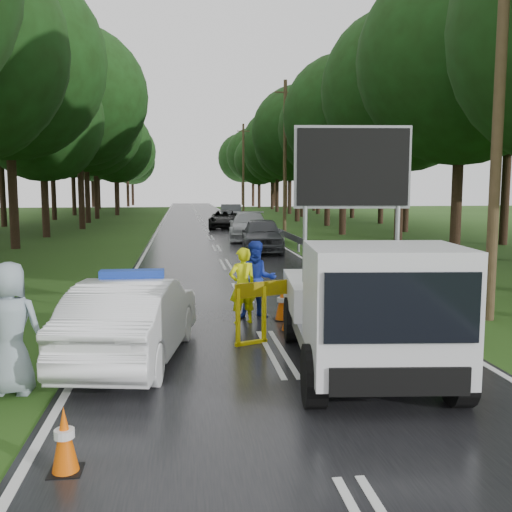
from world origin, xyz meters
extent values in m
plane|color=#234313|center=(0.00, 0.00, 0.00)|extent=(160.00, 160.00, 0.00)
cube|color=black|center=(0.00, 30.00, 0.01)|extent=(7.00, 140.00, 0.02)
cylinder|color=gray|center=(3.70, 0.00, 0.35)|extent=(0.12, 0.12, 0.70)
cube|color=gray|center=(3.70, 30.00, 0.55)|extent=(0.05, 60.00, 0.30)
cylinder|color=#42331E|center=(5.20, 2.00, 5.00)|extent=(0.24, 0.24, 10.00)
cylinder|color=#42331E|center=(5.20, 28.00, 5.00)|extent=(0.24, 0.24, 10.00)
cube|color=#42331E|center=(5.20, 28.00, 9.20)|extent=(1.40, 0.08, 0.08)
cylinder|color=#42331E|center=(5.20, 54.00, 5.00)|extent=(0.24, 0.24, 10.00)
cube|color=#42331E|center=(5.20, 54.00, 9.20)|extent=(1.40, 0.08, 0.08)
imported|color=white|center=(-2.51, -0.10, 0.71)|extent=(2.23, 4.53, 1.43)
cube|color=#1938A5|center=(-2.51, -0.10, 1.50)|extent=(1.11, 0.48, 0.14)
cube|color=gray|center=(1.29, -0.60, 0.57)|extent=(2.53, 4.56, 0.26)
cube|color=silver|center=(1.40, 0.44, 0.99)|extent=(2.43, 2.71, 0.57)
cube|color=silver|center=(1.10, -2.46, 1.30)|extent=(2.24, 1.87, 1.77)
cube|color=black|center=(1.01, -3.31, 1.51)|extent=(1.92, 0.24, 0.88)
cube|color=black|center=(1.36, 0.03, 3.33)|extent=(1.98, 0.33, 1.35)
cylinder|color=black|center=(0.09, -2.56, 0.44)|extent=(0.38, 0.90, 0.87)
cylinder|color=black|center=(2.06, -2.77, 0.44)|extent=(0.38, 0.90, 0.87)
cylinder|color=black|center=(0.44, 0.75, 0.44)|extent=(0.38, 0.90, 0.87)
cylinder|color=black|center=(2.41, 0.54, 0.44)|extent=(0.38, 0.90, 0.87)
cube|color=#D7C20B|center=(-0.65, 0.47, 0.56)|extent=(0.09, 0.09, 1.12)
cube|color=#D7C20B|center=(-0.13, 0.68, 0.56)|extent=(0.09, 0.09, 1.12)
cube|color=#D7C20B|center=(1.43, 1.32, 0.56)|extent=(0.09, 0.09, 1.12)
cube|color=#D7C20B|center=(1.95, 1.53, 0.56)|extent=(0.09, 0.09, 1.12)
cube|color=#F2CC00|center=(0.65, 1.00, 1.06)|extent=(2.72, 1.15, 0.28)
imported|color=#F2FF0D|center=(-0.37, 2.32, 0.84)|extent=(0.69, 0.54, 1.69)
imported|color=#1A31AD|center=(0.03, 2.82, 0.89)|extent=(0.89, 0.71, 1.78)
imported|color=#8899A3|center=(-4.12, -1.50, 0.97)|extent=(1.00, 0.70, 1.93)
imported|color=#3D4045|center=(2.03, 16.33, 0.79)|extent=(2.27, 4.78, 1.58)
imported|color=#AAACB2|center=(2.13, 22.33, 0.80)|extent=(2.76, 5.68, 1.59)
imported|color=black|center=(1.46, 31.97, 0.66)|extent=(2.74, 5.00, 1.33)
imported|color=#474B4F|center=(2.42, 37.97, 0.79)|extent=(1.94, 4.88, 1.58)
cube|color=black|center=(-2.89, -4.00, 0.02)|extent=(0.34, 0.34, 0.03)
cone|color=#E75807|center=(-2.89, -4.00, 0.37)|extent=(0.28, 0.28, 0.70)
cube|color=black|center=(0.50, 1.53, 0.01)|extent=(0.32, 0.32, 0.03)
cone|color=#E75807|center=(0.50, 1.53, 0.35)|extent=(0.27, 0.27, 0.66)
cube|color=black|center=(0.55, 2.50, 0.02)|extent=(0.38, 0.38, 0.03)
cone|color=#E75807|center=(0.55, 2.50, 0.41)|extent=(0.31, 0.31, 0.78)
cube|color=black|center=(-3.40, 2.16, 0.01)|extent=(0.32, 0.32, 0.03)
cone|color=#E75807|center=(-3.40, 2.16, 0.35)|extent=(0.26, 0.26, 0.66)
cube|color=black|center=(2.40, 2.59, 0.02)|extent=(0.38, 0.38, 0.03)
cone|color=#E75807|center=(2.40, 2.59, 0.41)|extent=(0.31, 0.31, 0.78)
camera|label=1|loc=(-1.64, -9.86, 2.97)|focal=40.00mm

